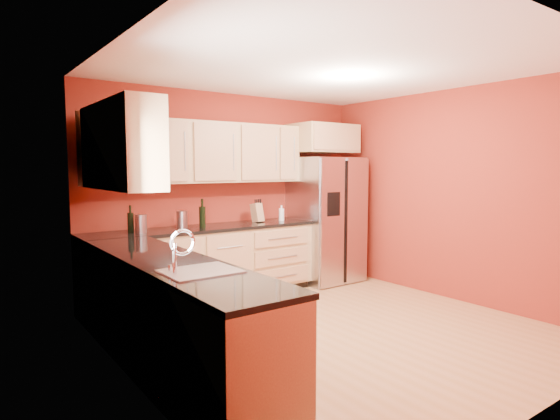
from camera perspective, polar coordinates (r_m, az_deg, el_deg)
name	(u,v)px	position (r m, az deg, el deg)	size (l,w,h in m)	color
floor	(332,330)	(4.90, 6.30, -14.38)	(4.00, 4.00, 0.00)	#AB7442
ceiling	(334,67)	(4.71, 6.64, 16.92)	(4.00, 4.00, 0.00)	white
wall_back	(231,193)	(6.25, -6.02, 2.07)	(4.00, 0.04, 2.60)	maroon
wall_front	(545,221)	(3.44, 29.60, -1.19)	(4.00, 0.04, 2.60)	maroon
wall_left	(131,214)	(3.60, -17.74, -0.49)	(0.04, 4.00, 2.60)	maroon
wall_right	(453,195)	(6.16, 20.34, 1.73)	(0.04, 4.00, 2.60)	maroon
base_cabinets_back	(205,266)	(5.84, -9.17, -6.71)	(2.90, 0.60, 0.88)	#A77551
base_cabinets_left	(172,320)	(3.88, -13.06, -12.98)	(0.60, 2.80, 0.88)	#A77551
countertop_back	(205,229)	(5.75, -9.19, -2.24)	(2.90, 0.62, 0.04)	black
countertop_left	(172,263)	(3.76, -13.06, -6.29)	(0.62, 2.80, 0.04)	black
upper_cabinets_back	(220,153)	(5.97, -7.37, 6.95)	(2.30, 0.33, 0.75)	#A77551
upper_cabinets_left	(120,146)	(4.33, -18.90, 7.37)	(0.33, 1.35, 0.75)	#A77551
corner_upper_cabinet	(108,150)	(5.28, -20.23, 6.90)	(0.62, 0.33, 0.75)	#A77551
over_fridge_cabinet	(323,139)	(6.79, 5.24, 8.66)	(0.92, 0.60, 0.40)	#A77551
refrigerator	(326,220)	(6.77, 5.57, -1.16)	(0.90, 0.75, 1.78)	#A5A5AA
window	(158,182)	(3.12, -14.63, 3.35)	(0.03, 0.90, 1.00)	white
sink_faucet	(200,251)	(3.29, -9.70, -4.89)	(0.50, 0.42, 0.30)	silver
canister_left	(182,220)	(5.64, -11.87, -1.17)	(0.13, 0.13, 0.21)	#A5A5AA
canister_right	(141,224)	(5.37, -16.60, -1.62)	(0.12, 0.12, 0.20)	#A5A5AA
wine_bottle_a	(202,213)	(5.68, -9.45, -0.38)	(0.08, 0.08, 0.35)	black
wine_bottle_b	(131,219)	(5.44, -17.76, -1.03)	(0.07, 0.07, 0.30)	black
knife_block	(257,213)	(6.18, -2.80, -0.32)	(0.12, 0.11, 0.25)	#A67950
soap_dispenser	(281,213)	(6.33, 0.18, -0.37)	(0.07, 0.07, 0.21)	white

